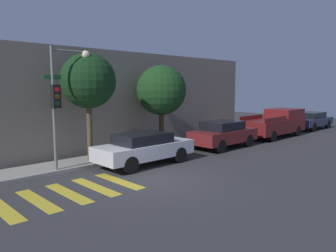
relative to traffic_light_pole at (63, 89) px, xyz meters
name	(u,v)px	position (x,y,z in m)	size (l,w,h in m)	color
ground_plane	(151,181)	(1.65, -3.37, -3.32)	(60.00, 60.00, 0.00)	#333335
sidewalk	(92,161)	(1.65, 0.73, -3.25)	(26.00, 1.80, 0.14)	gray
building_row	(49,101)	(1.65, 5.04, -0.68)	(26.00, 6.00, 5.28)	slate
crosswalk	(53,197)	(-1.70, -2.57, -3.32)	(5.40, 2.60, 0.00)	gold
traffic_light_pole	(63,89)	(0.00, 0.00, 0.00)	(1.98, 0.56, 4.98)	slate
sedan_near_corner	(144,148)	(3.08, -1.27, -2.56)	(4.51, 1.80, 1.41)	silver
sedan_middle	(223,134)	(8.82, -1.27, -2.52)	(4.22, 1.82, 1.51)	maroon
pickup_truck	(276,123)	(14.75, -1.27, -2.37)	(5.48, 2.03, 1.87)	maroon
sedan_far_end	(311,120)	(20.55, -1.27, -2.57)	(4.63, 1.76, 1.38)	#2D3351
tree_near_corner	(88,81)	(1.47, 0.56, 0.33)	(2.41, 2.41, 4.88)	brown
tree_midblock	(161,91)	(5.80, 0.56, -0.11)	(2.64, 2.64, 4.55)	#42301E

